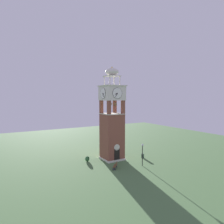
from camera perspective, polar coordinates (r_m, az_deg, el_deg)
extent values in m
plane|color=#476B3D|center=(37.65, 0.00, -13.19)|extent=(80.00, 80.00, 0.00)
cube|color=brown|center=(36.63, 0.00, -7.02)|extent=(3.40, 3.40, 8.25)
cube|color=silver|center=(37.60, 0.00, -12.94)|extent=(3.60, 3.60, 0.35)
cube|color=black|center=(35.91, 1.41, -12.14)|extent=(1.10, 0.04, 2.20)
cylinder|color=silver|center=(35.54, 1.41, -9.97)|extent=(1.10, 0.04, 1.10)
cube|color=brown|center=(34.05, -0.86, 1.21)|extent=(0.56, 0.56, 2.45)
cube|color=brown|center=(35.53, 3.13, 1.32)|extent=(0.56, 0.56, 2.45)
cube|color=brown|center=(36.55, -3.04, 1.40)|extent=(0.56, 0.56, 2.45)
cube|color=brown|center=(37.93, 0.77, 1.51)|extent=(0.56, 0.56, 2.45)
cube|color=silver|center=(36.06, 0.00, -0.49)|extent=(3.56, 3.56, 0.12)
cone|color=brown|center=(36.43, 0.96, 2.09)|extent=(0.55, 0.55, 0.50)
cone|color=brown|center=(36.71, -0.27, 2.10)|extent=(0.44, 0.44, 0.49)
cone|color=brown|center=(36.14, -1.19, 2.07)|extent=(0.58, 0.58, 0.40)
cone|color=brown|center=(35.34, -0.70, 2.02)|extent=(0.53, 0.53, 0.50)
cone|color=brown|center=(35.42, 0.85, 2.03)|extent=(0.53, 0.53, 0.40)
cube|color=silver|center=(35.95, 0.00, 5.31)|extent=(3.64, 3.64, 2.50)
cylinder|color=white|center=(34.38, 1.55, 5.36)|extent=(1.90, 0.05, 1.90)
torus|color=black|center=(34.38, 1.55, 5.36)|extent=(1.92, 0.06, 1.92)
cube|color=black|center=(34.21, 1.29, 5.20)|extent=(0.47, 0.03, 0.28)
cube|color=black|center=(34.21, 1.30, 4.84)|extent=(0.47, 0.03, 0.66)
cylinder|color=white|center=(37.55, -1.42, 5.26)|extent=(1.90, 0.05, 1.90)
torus|color=black|center=(37.55, -1.42, 5.26)|extent=(1.92, 0.06, 1.92)
cube|color=black|center=(37.50, -1.75, 5.10)|extent=(0.47, 0.03, 0.28)
cube|color=black|center=(37.50, -1.75, 4.78)|extent=(0.47, 0.03, 0.66)
cylinder|color=white|center=(35.06, -2.61, 5.34)|extent=(0.05, 1.90, 1.90)
torus|color=black|center=(35.06, -2.61, 5.34)|extent=(0.06, 1.92, 1.92)
cube|color=black|center=(34.84, -2.53, 5.18)|extent=(0.03, 0.47, 0.28)
cube|color=black|center=(34.84, -2.53, 4.83)|extent=(0.03, 0.47, 0.66)
cylinder|color=white|center=(36.91, 2.48, 5.27)|extent=(0.05, 1.90, 1.90)
torus|color=black|center=(36.91, 2.48, 5.27)|extent=(0.06, 1.92, 1.92)
cube|color=black|center=(36.76, 2.74, 5.12)|extent=(0.03, 0.47, 0.28)
cube|color=black|center=(36.76, 2.73, 4.79)|extent=(0.03, 0.47, 0.66)
cube|color=silver|center=(36.00, 0.00, 7.42)|extent=(4.00, 4.00, 0.16)
cylinder|color=silver|center=(34.70, -0.60, 8.98)|extent=(0.22, 0.22, 1.57)
cylinder|color=silver|center=(35.73, 2.22, 8.84)|extent=(0.22, 0.22, 1.57)
cylinder|color=silver|center=(36.45, -2.18, 8.74)|extent=(0.22, 0.22, 1.57)
cylinder|color=silver|center=(37.43, 0.56, 8.62)|extent=(0.22, 0.22, 1.57)
cube|color=silver|center=(36.14, 0.00, 10.13)|extent=(2.44, 2.44, 0.12)
ellipsoid|color=silver|center=(36.23, 0.00, 11.28)|extent=(2.36, 2.36, 1.34)
sphere|color=#B79338|center=(36.33, 0.00, 12.51)|extent=(0.24, 0.24, 0.24)
cube|color=brown|center=(32.85, 0.84, -14.99)|extent=(1.40, 1.48, 0.06)
cube|color=brown|center=(32.73, 1.18, -14.55)|extent=(1.11, 1.22, 0.44)
cube|color=#2D2D33|center=(32.27, 0.58, -15.80)|extent=(0.35, 0.32, 0.42)
cube|color=#2D2D33|center=(33.60, 1.08, -14.98)|extent=(0.35, 0.32, 0.42)
cylinder|color=black|center=(34.13, 8.60, -12.19)|extent=(0.12, 0.12, 3.29)
sphere|color=silver|center=(33.66, 8.63, -9.21)|extent=(0.36, 0.36, 0.36)
cylinder|color=#38513D|center=(38.71, 8.67, -12.13)|extent=(0.52, 0.52, 0.80)
ellipsoid|color=#336638|center=(36.51, -7.01, -13.03)|extent=(0.76, 0.76, 0.91)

